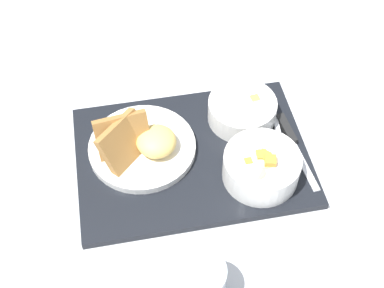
% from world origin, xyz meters
% --- Properties ---
extents(ground_plane, '(4.00, 4.00, 0.00)m').
position_xyz_m(ground_plane, '(0.00, 0.00, 0.00)').
color(ground_plane, silver).
extents(serving_tray, '(0.47, 0.36, 0.02)m').
position_xyz_m(serving_tray, '(0.00, 0.00, 0.01)').
color(serving_tray, black).
rests_on(serving_tray, ground_plane).
extents(bowl_salad, '(0.14, 0.14, 0.07)m').
position_xyz_m(bowl_salad, '(-0.10, 0.09, 0.05)').
color(bowl_salad, white).
rests_on(bowl_salad, serving_tray).
extents(bowl_soup, '(0.13, 0.13, 0.05)m').
position_xyz_m(bowl_soup, '(-0.12, -0.05, 0.04)').
color(bowl_soup, white).
rests_on(bowl_soup, serving_tray).
extents(plate_main, '(0.20, 0.20, 0.10)m').
position_xyz_m(plate_main, '(0.09, -0.04, 0.04)').
color(plate_main, white).
rests_on(plate_main, serving_tray).
extents(knife, '(0.02, 0.18, 0.01)m').
position_xyz_m(knife, '(-0.19, 0.03, 0.02)').
color(knife, silver).
rests_on(knife, serving_tray).
extents(spoon, '(0.06, 0.15, 0.01)m').
position_xyz_m(spoon, '(-0.16, 0.05, 0.02)').
color(spoon, silver).
rests_on(spoon, serving_tray).
extents(glass_water, '(0.08, 0.08, 0.09)m').
position_xyz_m(glass_water, '(0.08, 0.26, 0.04)').
color(glass_water, silver).
rests_on(glass_water, ground_plane).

